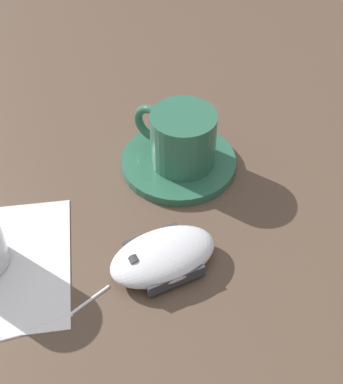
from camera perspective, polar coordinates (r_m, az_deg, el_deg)
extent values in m
plane|color=brown|center=(0.58, -9.23, -3.98)|extent=(3.00, 3.00, 0.00)
cylinder|color=#2D664C|center=(0.64, 0.75, 3.21)|extent=(0.14, 0.14, 0.01)
cylinder|color=#2D664C|center=(0.61, 1.26, 5.71)|extent=(0.08, 0.08, 0.07)
torus|color=#2D664C|center=(0.63, -2.08, 7.30)|extent=(0.04, 0.05, 0.05)
ellipsoid|color=silver|center=(0.53, -0.90, -6.84)|extent=(0.11, 0.13, 0.03)
cylinder|color=#38383D|center=(0.52, -3.96, -7.43)|extent=(0.01, 0.01, 0.01)
cube|color=#38383D|center=(0.52, 0.54, -9.45)|extent=(0.03, 0.06, 0.01)
cube|color=#38383D|center=(0.55, -2.24, -4.85)|extent=(0.03, 0.06, 0.01)
cylinder|color=white|center=(0.53, -8.78, -11.29)|extent=(0.03, 0.04, 0.00)
cylinder|color=white|center=(0.52, -13.38, -13.56)|extent=(0.02, 0.04, 0.00)
sphere|color=white|center=(0.53, -6.74, -9.90)|extent=(0.00, 0.00, 0.00)
sphere|color=white|center=(0.52, -10.88, -12.70)|extent=(0.00, 0.00, 0.00)
sphere|color=white|center=(0.52, -15.91, -14.40)|extent=(0.00, 0.00, 0.00)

